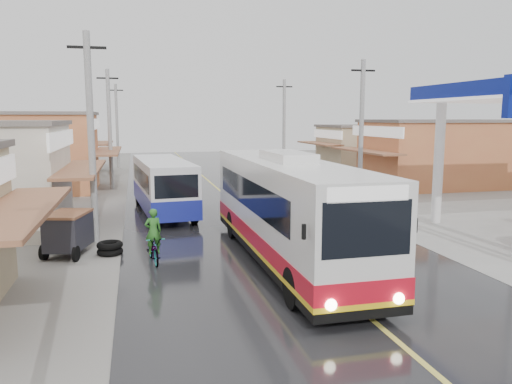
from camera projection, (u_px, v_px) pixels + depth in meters
The scene contains 10 objects.
ground at pixel (361, 311), 12.53m from camera, with size 120.00×120.00×0.00m, color slate.
road at pixel (240, 208), 26.95m from camera, with size 12.00×90.00×0.02m, color black.
centre_line at pixel (240, 207), 26.95m from camera, with size 0.15×90.00×0.01m, color #D8CC4C.
utility_poles_left at pixel (106, 210), 26.28m from camera, with size 1.60×50.00×8.00m, color gray, non-canonical shape.
utility_poles_right at pixel (359, 203), 28.58m from camera, with size 1.60×36.00×8.00m, color gray, non-canonical shape.
coach_bus at pixel (286, 209), 16.68m from camera, with size 2.81×11.87×3.69m.
second_bus at pixel (163, 185), 25.05m from camera, with size 2.92×8.35×2.72m.
cyclist at pixel (154, 245), 16.63m from camera, with size 0.83×1.81×1.88m.
tricycle_near at pixel (68, 231), 17.55m from camera, with size 1.74×2.25×1.53m.
tyre_stack at pixel (110, 248), 17.70m from camera, with size 0.91×0.91×0.47m.
Camera 1 is at (-5.39, -10.99, 4.82)m, focal length 35.00 mm.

